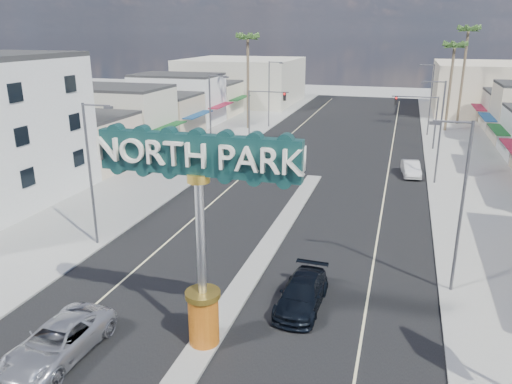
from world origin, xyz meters
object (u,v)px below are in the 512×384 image
Objects in this scene: car_parked_left at (237,161)px; streetlight_l_near at (92,168)px; traffic_signal_right at (420,112)px; car_parked_right at (411,169)px; streetlight_r_mid at (439,127)px; palm_right_far at (468,35)px; suv_right at (302,294)px; streetlight_l_mid at (212,116)px; streetlight_l_far at (270,91)px; suv_left at (58,341)px; palm_right_mid at (454,50)px; traffic_signal_left at (263,105)px; streetlight_r_far at (430,96)px; gateway_sign at (200,218)px; streetlight_r_near at (459,200)px; palm_left_far at (248,42)px.

streetlight_l_near is at bearing -101.75° from car_parked_left.
traffic_signal_right is 1.43× the size of car_parked_right.
streetlight_r_mid is 5.22m from car_parked_right.
palm_right_far is 41.28m from car_parked_left.
streetlight_l_near is 28.90m from streetlight_r_mid.
streetlight_r_mid reaches higher than suv_right.
traffic_signal_right is at bearing 83.07° from suv_right.
streetlight_l_far is at bearing 90.00° from streetlight_l_mid.
streetlight_l_near is at bearing 117.32° from suv_left.
palm_right_far reaches higher than palm_right_mid.
streetlight_l_mid is 0.64× the size of palm_right_far.
palm_right_mid is at bearing 73.99° from suv_left.
palm_right_far is at bearing 81.88° from streetlight_r_mid.
traffic_signal_right is (18.37, 0.00, 0.00)m from traffic_signal_left.
traffic_signal_right is 21.20m from streetlight_l_far.
streetlight_r_far is at bearing 46.52° from streetlight_l_mid.
traffic_signal_right is 0.67× the size of streetlight_l_near.
streetlight_r_mid is 0.74× the size of palm_right_mid.
gateway_sign is 13.19m from streetlight_r_near.
streetlight_r_near is 1.00× the size of streetlight_r_mid.
streetlight_l_near is 1.00× the size of streetlight_r_near.
streetlight_l_mid is 21.16m from palm_left_far.
gateway_sign is 62.20m from palm_right_far.
streetlight_l_mid is at bearing -82.69° from palm_left_far.
palm_left_far is at bearing 120.36° from streetlight_r_near.
palm_right_far is at bearing 21.46° from streetlight_l_far.
streetlight_r_near is (10.43, 8.02, -0.86)m from gateway_sign.
palm_right_mid is 35.01m from car_parked_left.
car_parked_left is at bearing -178.49° from streetlight_r_mid.
palm_right_mid is 2.44× the size of car_parked_left.
palm_left_far is at bearing -156.80° from palm_right_far.
suv_right is at bearing -69.41° from palm_left_far.
traffic_signal_left and traffic_signal_right have the same top height.
car_parked_left is at bearing 105.65° from gateway_sign.
streetlight_l_mid is 31.18m from suv_left.
suv_right is (3.41, 4.33, -5.21)m from gateway_sign.
streetlight_r_far is at bearing -114.55° from palm_right_far.
streetlight_l_near is 20.16m from car_parked_left.
traffic_signal_right is 14.07m from streetlight_r_mid.
streetlight_l_mid is at bearing 110.42° from gateway_sign.
gateway_sign reaches higher than streetlight_l_far.
gateway_sign is at bearing -102.33° from traffic_signal_right.
traffic_signal_right is 0.50× the size of palm_right_mid.
traffic_signal_left is 24.11m from streetlight_r_mid.
streetlight_r_far is (1.25, 8.01, 0.79)m from traffic_signal_right.
streetlight_r_mid is at bearing 43.79° from streetlight_l_near.
streetlight_l_near is 42.00m from streetlight_l_far.
gateway_sign is 51.10m from streetlight_l_far.
streetlight_l_far is (0.00, 22.00, 0.00)m from streetlight_l_mid.
palm_left_far reaches higher than streetlight_r_near.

